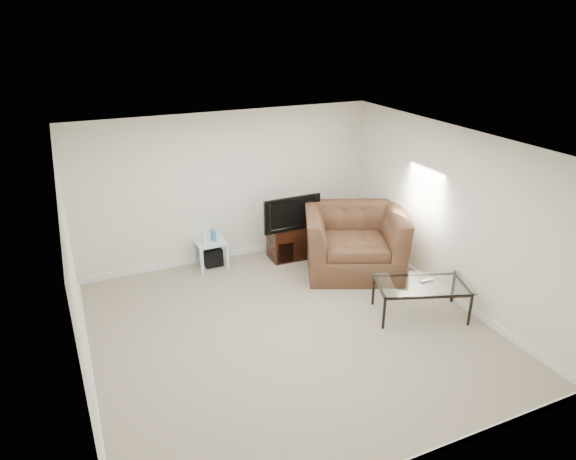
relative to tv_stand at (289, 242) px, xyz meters
name	(u,v)px	position (x,y,z in m)	size (l,w,h in m)	color
floor	(291,330)	(-0.90, -2.05, -0.28)	(5.00, 5.00, 0.00)	tan
ceiling	(291,145)	(-0.90, -2.05, 2.22)	(5.00, 5.00, 0.00)	white
wall_back	(228,187)	(-0.90, 0.45, 0.97)	(5.00, 0.02, 2.50)	silver
wall_left	(75,284)	(-3.40, -2.05, 0.97)	(0.02, 5.00, 2.50)	silver
wall_right	(451,215)	(1.60, -2.05, 0.97)	(0.02, 5.00, 2.50)	silver
plate_back	(142,199)	(-2.30, 0.44, 0.97)	(0.12, 0.02, 0.12)	white
plate_right_switch	(386,184)	(1.59, -0.45, 0.97)	(0.02, 0.09, 0.13)	white
plate_right_outlet	(392,242)	(1.59, -0.75, 0.02)	(0.02, 0.08, 0.12)	white
tv_stand	(289,242)	(0.00, 0.00, 0.00)	(0.67, 0.46, 0.55)	black
dvd_player	(290,233)	(0.00, -0.04, 0.18)	(0.36, 0.25, 0.05)	black
television	(290,212)	(0.00, -0.03, 0.57)	(0.94, 0.19, 0.58)	black
side_table	(211,253)	(-1.32, 0.23, -0.05)	(0.48, 0.48, 0.46)	silver
subwoofer	(212,256)	(-1.29, 0.25, -0.12)	(0.29, 0.29, 0.29)	black
game_console	(203,236)	(-1.43, 0.21, 0.28)	(0.05, 0.15, 0.21)	white
game_case	(213,235)	(-1.26, 0.21, 0.27)	(0.05, 0.13, 0.18)	#337FCC
recliner	(355,231)	(0.77, -0.85, 0.41)	(1.56, 1.02, 1.37)	#502F1E
coffee_table	(420,299)	(0.90, -2.43, -0.03)	(1.26, 0.71, 0.49)	black
remote	(427,280)	(1.00, -2.41, 0.23)	(0.20, 0.05, 0.02)	#B2B2B7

